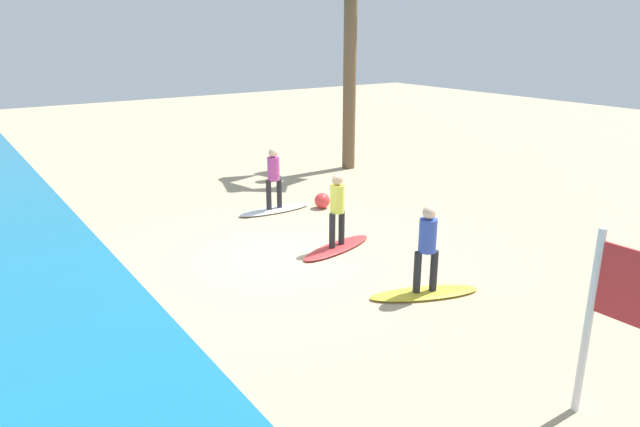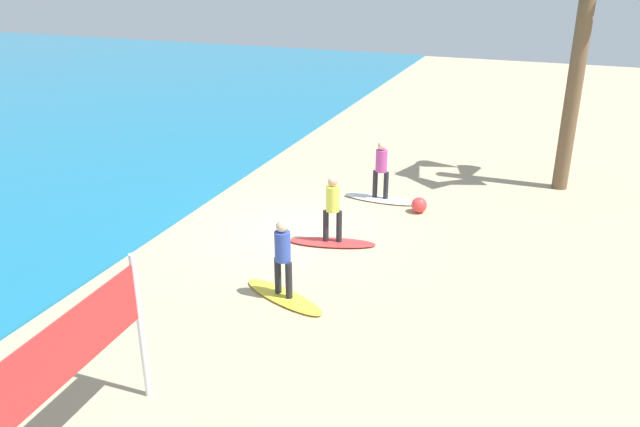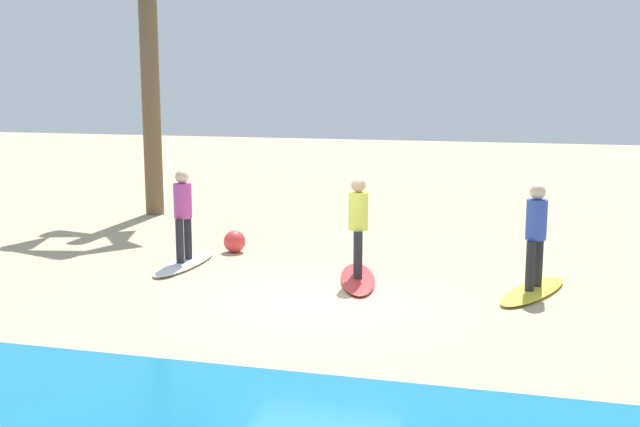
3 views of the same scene
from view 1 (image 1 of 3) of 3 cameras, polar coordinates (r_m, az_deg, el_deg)
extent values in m
plane|color=tan|center=(12.62, -3.91, -4.21)|extent=(60.00, 60.00, 0.00)
ellipsoid|color=yellow|center=(10.98, 10.23, -7.72)|extent=(1.32, 2.15, 0.09)
cylinder|color=#232328|center=(10.74, 9.56, -5.72)|extent=(0.14, 0.14, 0.78)
cylinder|color=#232328|center=(10.86, 11.14, -5.55)|extent=(0.14, 0.14, 0.78)
cylinder|color=#334CAD|center=(10.55, 10.56, -2.14)|extent=(0.32, 0.32, 0.62)
sphere|color=beige|center=(10.41, 10.69, 0.08)|extent=(0.24, 0.24, 0.24)
ellipsoid|color=red|center=(12.96, 1.66, -3.36)|extent=(1.04, 2.17, 0.09)
cylinder|color=#232328|center=(12.69, 1.21, -1.73)|extent=(0.14, 0.14, 0.78)
cylinder|color=#232328|center=(12.92, 2.13, -1.37)|extent=(0.14, 0.14, 0.78)
cylinder|color=#E0E04C|center=(12.59, 1.71, 1.46)|extent=(0.32, 0.32, 0.62)
sphere|color=tan|center=(12.48, 1.72, 3.35)|extent=(0.24, 0.24, 0.24)
ellipsoid|color=white|center=(15.66, -4.51, 0.37)|extent=(0.64, 2.12, 0.09)
cylinder|color=#232328|center=(15.46, -5.07, 1.82)|extent=(0.14, 0.14, 0.78)
cylinder|color=#232328|center=(15.61, -4.03, 1.99)|extent=(0.14, 0.14, 0.78)
cylinder|color=#B74293|center=(15.36, -4.61, 4.42)|extent=(0.32, 0.32, 0.62)
sphere|color=beige|center=(15.26, -4.65, 5.99)|extent=(0.24, 0.24, 0.24)
cylinder|color=silver|center=(7.97, 24.89, -9.82)|extent=(0.10, 0.10, 2.50)
cylinder|color=brown|center=(20.09, 2.93, 12.95)|extent=(0.44, 0.44, 6.05)
sphere|color=#E53838|center=(15.85, 0.21, 1.27)|extent=(0.43, 0.43, 0.43)
camera|label=2|loc=(12.45, 74.80, 13.69)|focal=35.69mm
camera|label=3|loc=(8.89, -68.24, -2.53)|focal=43.70mm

